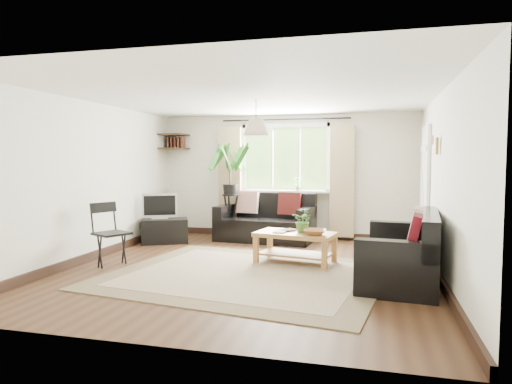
% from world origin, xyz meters
% --- Properties ---
extents(floor, '(5.50, 5.50, 0.00)m').
position_xyz_m(floor, '(0.00, 0.00, 0.00)').
color(floor, '#311C10').
rests_on(floor, ground).
extents(ceiling, '(5.50, 5.50, 0.00)m').
position_xyz_m(ceiling, '(0.00, 0.00, 2.40)').
color(ceiling, white).
rests_on(ceiling, floor).
extents(wall_back, '(5.00, 0.02, 2.40)m').
position_xyz_m(wall_back, '(0.00, 2.75, 1.20)').
color(wall_back, silver).
rests_on(wall_back, floor).
extents(wall_front, '(5.00, 0.02, 2.40)m').
position_xyz_m(wall_front, '(0.00, -2.75, 1.20)').
color(wall_front, silver).
rests_on(wall_front, floor).
extents(wall_left, '(0.02, 5.50, 2.40)m').
position_xyz_m(wall_left, '(-2.50, 0.00, 1.20)').
color(wall_left, silver).
rests_on(wall_left, floor).
extents(wall_right, '(0.02, 5.50, 2.40)m').
position_xyz_m(wall_right, '(2.50, 0.00, 1.20)').
color(wall_right, silver).
rests_on(wall_right, floor).
extents(rug, '(3.87, 3.45, 0.02)m').
position_xyz_m(rug, '(0.05, -0.35, 0.01)').
color(rug, beige).
rests_on(rug, floor).
extents(window, '(2.50, 0.16, 2.16)m').
position_xyz_m(window, '(0.00, 2.71, 1.55)').
color(window, white).
rests_on(window, wall_back).
extents(door, '(0.06, 0.96, 2.06)m').
position_xyz_m(door, '(2.47, 1.70, 1.00)').
color(door, silver).
rests_on(door, wall_right).
extents(corner_shelf, '(0.50, 0.50, 0.34)m').
position_xyz_m(corner_shelf, '(-2.25, 2.50, 1.89)').
color(corner_shelf, black).
rests_on(corner_shelf, wall_back).
extents(pendant_lamp, '(0.36, 0.36, 0.54)m').
position_xyz_m(pendant_lamp, '(0.00, 0.40, 2.05)').
color(pendant_lamp, beige).
rests_on(pendant_lamp, ceiling).
extents(wall_sconce, '(0.12, 0.12, 0.28)m').
position_xyz_m(wall_sconce, '(2.43, 0.30, 1.74)').
color(wall_sconce, beige).
rests_on(wall_sconce, wall_right).
extents(sofa_back, '(1.86, 1.05, 0.84)m').
position_xyz_m(sofa_back, '(-0.29, 2.24, 0.42)').
color(sofa_back, black).
rests_on(sofa_back, floor).
extents(sofa_right, '(1.85, 1.06, 0.83)m').
position_xyz_m(sofa_right, '(2.00, -0.17, 0.42)').
color(sofa_right, black).
rests_on(sofa_right, floor).
extents(coffee_table, '(1.22, 0.81, 0.46)m').
position_xyz_m(coffee_table, '(0.57, 0.49, 0.23)').
color(coffee_table, brown).
rests_on(coffee_table, floor).
extents(table_plant, '(0.37, 0.35, 0.34)m').
position_xyz_m(table_plant, '(0.68, 0.52, 0.63)').
color(table_plant, '#3B6E2C').
rests_on(table_plant, coffee_table).
extents(bowl, '(0.32, 0.32, 0.08)m').
position_xyz_m(bowl, '(0.88, 0.33, 0.50)').
color(bowl, '#945D33').
rests_on(bowl, coffee_table).
extents(book_a, '(0.19, 0.25, 0.02)m').
position_xyz_m(book_a, '(0.27, 0.44, 0.47)').
color(book_a, white).
rests_on(book_a, coffee_table).
extents(book_b, '(0.28, 0.30, 0.02)m').
position_xyz_m(book_b, '(0.37, 0.65, 0.47)').
color(book_b, '#532A21').
rests_on(book_b, coffee_table).
extents(tv_stand, '(0.94, 0.78, 0.44)m').
position_xyz_m(tv_stand, '(-2.03, 1.56, 0.22)').
color(tv_stand, black).
rests_on(tv_stand, floor).
extents(tv, '(0.66, 0.47, 0.48)m').
position_xyz_m(tv, '(-2.12, 1.56, 0.69)').
color(tv, '#A5A5AA').
rests_on(tv, tv_stand).
extents(palm_stand, '(0.80, 0.80, 1.86)m').
position_xyz_m(palm_stand, '(-1.01, 2.33, 0.93)').
color(palm_stand, black).
rests_on(palm_stand, floor).
extents(folding_chair, '(0.63, 0.63, 0.90)m').
position_xyz_m(folding_chair, '(-1.95, -0.31, 0.45)').
color(folding_chair, black).
rests_on(folding_chair, floor).
extents(sill_plant, '(0.14, 0.10, 0.27)m').
position_xyz_m(sill_plant, '(0.25, 2.63, 1.06)').
color(sill_plant, '#2D6023').
rests_on(sill_plant, window).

